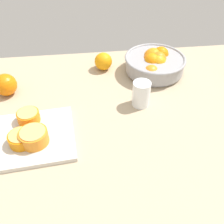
# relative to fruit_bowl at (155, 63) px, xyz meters

# --- Properties ---
(ground_plane) EXTENTS (1.37, 1.02, 0.03)m
(ground_plane) POSITION_rel_fruit_bowl_xyz_m (-0.18, -0.30, -0.06)
(ground_plane) COLOR tan
(fruit_bowl) EXTENTS (0.26, 0.26, 0.10)m
(fruit_bowl) POSITION_rel_fruit_bowl_xyz_m (0.00, 0.00, 0.00)
(fruit_bowl) COLOR #99999E
(fruit_bowl) RESTS_ON ground_plane
(juice_glass) EXTENTS (0.06, 0.06, 0.10)m
(juice_glass) POSITION_rel_fruit_bowl_xyz_m (-0.10, -0.21, -0.01)
(juice_glass) COLOR white
(juice_glass) RESTS_ON ground_plane
(cutting_board) EXTENTS (0.35, 0.27, 0.02)m
(cutting_board) POSITION_rel_fruit_bowl_xyz_m (-0.51, -0.34, -0.04)
(cutting_board) COLOR beige
(cutting_board) RESTS_ON ground_plane
(orange_half_0) EXTENTS (0.09, 0.09, 0.05)m
(orange_half_0) POSITION_rel_fruit_bowl_xyz_m (-0.47, -0.36, -0.01)
(orange_half_0) COLOR orange
(orange_half_0) RESTS_ON cutting_board
(orange_half_1) EXTENTS (0.08, 0.08, 0.04)m
(orange_half_1) POSITION_rel_fruit_bowl_xyz_m (-0.51, -0.36, -0.01)
(orange_half_1) COLOR orange
(orange_half_1) RESTS_ON cutting_board
(orange_half_2) EXTENTS (0.07, 0.07, 0.04)m
(orange_half_2) POSITION_rel_fruit_bowl_xyz_m (-0.50, -0.26, -0.01)
(orange_half_2) COLOR orange
(orange_half_2) RESTS_ON cutting_board
(loose_orange_1) EXTENTS (0.08, 0.08, 0.08)m
(loose_orange_1) POSITION_rel_fruit_bowl_xyz_m (-0.21, 0.05, -0.01)
(loose_orange_1) COLOR orange
(loose_orange_1) RESTS_ON ground_plane
(loose_orange_3) EXTENTS (0.08, 0.08, 0.08)m
(loose_orange_3) POSITION_rel_fruit_bowl_xyz_m (-0.60, -0.08, -0.00)
(loose_orange_3) COLOR orange
(loose_orange_3) RESTS_ON ground_plane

